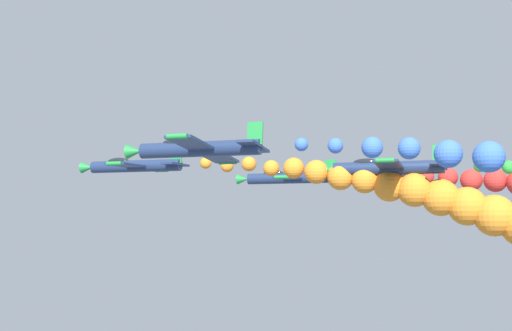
{
  "coord_description": "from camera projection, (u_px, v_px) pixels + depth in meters",
  "views": [
    {
      "loc": [
        -56.67,
        -18.8,
        78.16
      ],
      "look_at": [
        0.0,
        0.0,
        83.2
      ],
      "focal_mm": 48.88,
      "sensor_mm": 36.0,
      "label": 1
    }
  ],
  "objects": [
    {
      "name": "airplane_lead",
      "position": [
        134.0,
        166.0,
        64.34
      ],
      "size": [
        9.56,
        10.35,
        2.32
      ],
      "rotation": [
        0.0,
        -0.01,
        0.0
      ],
      "color": "navy"
    },
    {
      "name": "airplane_left_inner",
      "position": [
        197.0,
        149.0,
        49.03
      ],
      "size": [
        9.55,
        10.35,
        2.5
      ],
      "rotation": [
        0.0,
        0.1,
        0.0
      ],
      "color": "navy"
    },
    {
      "name": "smoke_trail_lead",
      "position": [
        434.0,
        199.0,
        55.71
      ],
      "size": [
        3.57,
        28.5,
        7.69
      ],
      "color": "orange"
    },
    {
      "name": "smoke_trail_right_inner",
      "position": [
        512.0,
        181.0,
        61.68
      ],
      "size": [
        5.15,
        20.57,
        3.37
      ],
      "color": "red"
    },
    {
      "name": "airplane_right_inner",
      "position": [
        289.0,
        178.0,
        70.31
      ],
      "size": [
        9.57,
        10.35,
        2.33
      ],
      "rotation": [
        0.0,
        -0.02,
        0.0
      ],
      "color": "navy"
    },
    {
      "name": "airplane_left_outer",
      "position": [
        386.0,
        168.0,
        56.9
      ],
      "size": [
        9.56,
        10.35,
        2.37
      ],
      "rotation": [
        0.0,
        0.07,
        0.0
      ],
      "color": "navy"
    }
  ]
}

